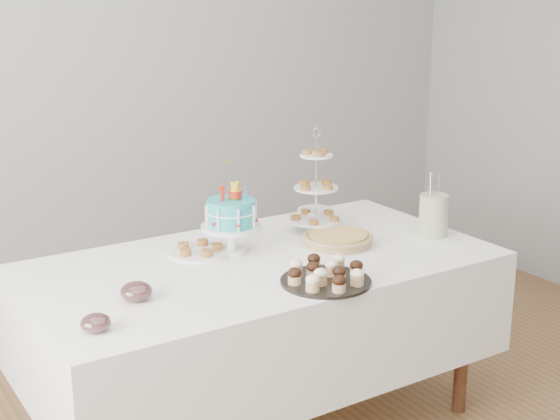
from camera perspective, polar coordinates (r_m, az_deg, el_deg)
walls at (r=2.81m, az=1.64°, el=5.85°), size 5.04×4.04×2.70m
table at (r=3.29m, az=-1.43°, el=-7.37°), size 1.92×1.02×0.77m
birthday_cake at (r=3.26m, az=-3.57°, el=-1.34°), size 0.26×0.26×0.39m
cupcake_tray at (r=2.95m, az=3.38°, el=-4.64°), size 0.35×0.35×0.08m
pie at (r=3.39m, az=4.26°, el=-2.09°), size 0.31×0.31×0.05m
tiered_stand at (r=3.53m, az=2.65°, el=1.58°), size 0.25×0.25×0.48m
plate_stack at (r=3.70m, az=2.58°, el=-0.41°), size 0.17×0.17×0.07m
pastry_plate at (r=3.28m, az=-5.93°, el=-2.92°), size 0.26×0.26×0.04m
jam_bowl_a at (r=2.61m, az=-13.33°, el=-8.05°), size 0.10×0.10×0.06m
jam_bowl_b at (r=2.83m, az=-10.47°, el=-5.90°), size 0.12×0.12×0.07m
utensil_pitcher at (r=3.55m, az=11.17°, el=-0.25°), size 0.14×0.13×0.29m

